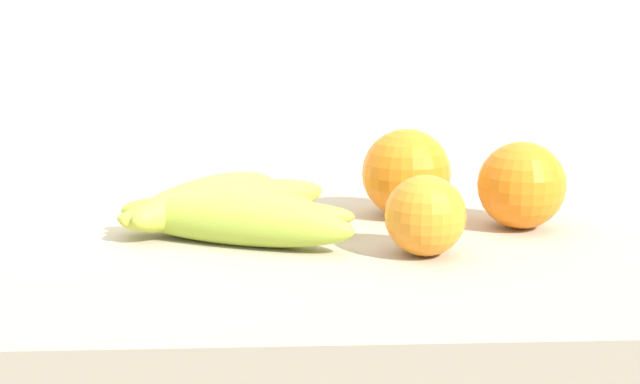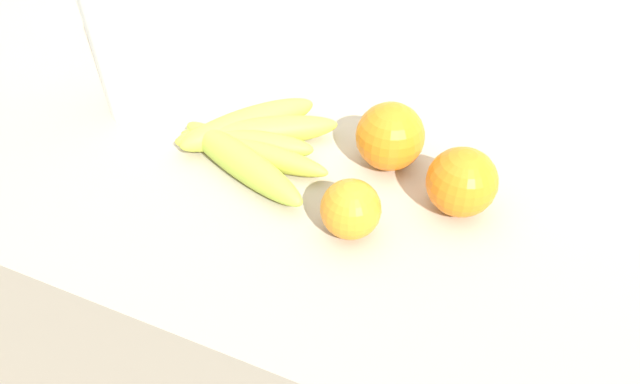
# 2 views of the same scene
# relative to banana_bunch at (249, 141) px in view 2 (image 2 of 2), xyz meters

# --- Properties ---
(counter) EXTENTS (1.92, 0.62, 0.91)m
(counter) POSITION_rel_banana_bunch_xyz_m (0.11, 0.05, -0.47)
(counter) COLOR #ADA08C
(counter) RESTS_ON ground
(wall_back) EXTENTS (2.32, 0.06, 1.30)m
(wall_back) POSITION_rel_banana_bunch_xyz_m (0.11, 0.39, -0.28)
(wall_back) COLOR silver
(wall_back) RESTS_ON ground
(banana_bunch) EXTENTS (0.21, 0.22, 0.04)m
(banana_bunch) POSITION_rel_banana_bunch_xyz_m (0.00, 0.00, 0.00)
(banana_bunch) COLOR #ACC73F
(banana_bunch) RESTS_ON counter
(orange_right) EXTENTS (0.06, 0.06, 0.06)m
(orange_right) POSITION_rel_banana_bunch_xyz_m (0.16, -0.08, 0.01)
(orange_right) COLOR orange
(orange_right) RESTS_ON counter
(orange_far_right) EXTENTS (0.08, 0.08, 0.08)m
(orange_far_right) POSITION_rel_banana_bunch_xyz_m (0.26, 0.00, 0.02)
(orange_far_right) COLOR orange
(orange_far_right) RESTS_ON counter
(orange_center) EXTENTS (0.08, 0.08, 0.08)m
(orange_center) POSITION_rel_banana_bunch_xyz_m (0.17, 0.05, 0.02)
(orange_center) COLOR orange
(orange_center) RESTS_ON counter
(paper_towel_roll) EXTENTS (0.12, 0.12, 0.27)m
(paper_towel_roll) POSITION_rel_banana_bunch_xyz_m (-0.18, 0.05, 0.10)
(paper_towel_roll) COLOR white
(paper_towel_roll) RESTS_ON counter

